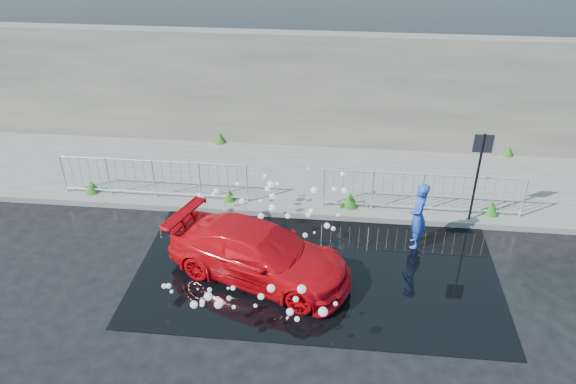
% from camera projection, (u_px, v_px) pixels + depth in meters
% --- Properties ---
extents(ground, '(90.00, 90.00, 0.00)m').
position_uv_depth(ground, '(291.00, 292.00, 11.95)').
color(ground, black).
rests_on(ground, ground).
extents(pavement, '(30.00, 4.00, 0.15)m').
position_uv_depth(pavement, '(308.00, 177.00, 16.21)').
color(pavement, '#5F5E5A').
rests_on(pavement, ground).
extents(curb, '(30.00, 0.25, 0.16)m').
position_uv_depth(curb, '(303.00, 214.00, 14.49)').
color(curb, '#5F5E5A').
rests_on(curb, ground).
extents(retaining_wall, '(30.00, 0.60, 3.50)m').
position_uv_depth(retaining_wall, '(315.00, 91.00, 17.18)').
color(retaining_wall, '#59534B').
rests_on(retaining_wall, pavement).
extents(puddle, '(8.00, 5.00, 0.01)m').
position_uv_depth(puddle, '(317.00, 265.00, 12.76)').
color(puddle, black).
rests_on(puddle, ground).
extents(sign_post, '(0.45, 0.06, 2.50)m').
position_uv_depth(sign_post, '(479.00, 164.00, 13.36)').
color(sign_post, black).
rests_on(sign_post, ground).
extents(railing_left, '(5.05, 0.05, 1.10)m').
position_uv_depth(railing_left, '(154.00, 177.00, 14.83)').
color(railing_left, silver).
rests_on(railing_left, pavement).
extents(railing_right, '(5.05, 0.05, 1.10)m').
position_uv_depth(railing_right, '(422.00, 191.00, 14.19)').
color(railing_right, silver).
rests_on(railing_right, pavement).
extents(weeds, '(12.17, 3.93, 0.42)m').
position_uv_depth(weeds, '(303.00, 178.00, 15.61)').
color(weeds, '#265717').
rests_on(weeds, pavement).
extents(water_spray, '(3.72, 5.57, 0.97)m').
position_uv_depth(water_spray, '(272.00, 233.00, 12.60)').
color(water_spray, white).
rests_on(water_spray, ground).
extents(red_car, '(4.44, 2.97, 1.20)m').
position_uv_depth(red_car, '(259.00, 253.00, 12.15)').
color(red_car, red).
rests_on(red_car, ground).
extents(person, '(0.43, 0.63, 1.65)m').
position_uv_depth(person, '(418.00, 216.00, 13.02)').
color(person, '#2447B6').
rests_on(person, ground).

